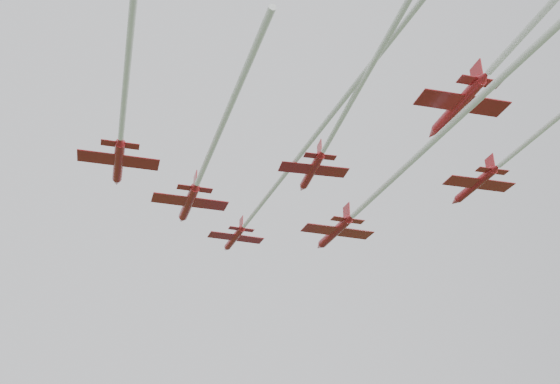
{
  "coord_description": "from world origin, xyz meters",
  "views": [
    {
      "loc": [
        0.86,
        -68.39,
        22.15
      ],
      "look_at": [
        3.53,
        0.86,
        55.84
      ],
      "focal_mm": 40.0,
      "sensor_mm": 36.0,
      "label": 1
    }
  ],
  "objects_px": {
    "jet_lead": "(279,181)",
    "jet_row2_right": "(387,184)",
    "jet_row3_right": "(530,140)",
    "jet_row3_mid": "(350,104)",
    "jet_row2_left": "(201,174)",
    "jet_row4_right": "(522,35)",
    "jet_row3_left": "(125,92)"
  },
  "relations": [
    {
      "from": "jet_lead",
      "to": "jet_row2_right",
      "type": "xyz_separation_m",
      "value": [
        12.47,
        -2.39,
        -1.31
      ]
    },
    {
      "from": "jet_lead",
      "to": "jet_row3_right",
      "type": "height_order",
      "value": "jet_row3_right"
    },
    {
      "from": "jet_row2_right",
      "to": "jet_row3_mid",
      "type": "bearing_deg",
      "value": -129.55
    },
    {
      "from": "jet_row2_left",
      "to": "jet_row4_right",
      "type": "relative_size",
      "value": 0.87
    },
    {
      "from": "jet_row2_right",
      "to": "jet_row2_left",
      "type": "bearing_deg",
      "value": 159.78
    },
    {
      "from": "jet_row2_right",
      "to": "jet_row3_right",
      "type": "xyz_separation_m",
      "value": [
        14.09,
        -7.61,
        1.7
      ]
    },
    {
      "from": "jet_row3_left",
      "to": "jet_row4_right",
      "type": "distance_m",
      "value": 34.28
    },
    {
      "from": "jet_row2_left",
      "to": "jet_row3_mid",
      "type": "height_order",
      "value": "jet_row2_left"
    },
    {
      "from": "jet_lead",
      "to": "jet_row2_right",
      "type": "bearing_deg",
      "value": -28.3
    },
    {
      "from": "jet_row2_left",
      "to": "jet_row4_right",
      "type": "xyz_separation_m",
      "value": [
        28.7,
        -25.52,
        0.45
      ]
    },
    {
      "from": "jet_row3_left",
      "to": "jet_row4_right",
      "type": "height_order",
      "value": "jet_row4_right"
    },
    {
      "from": "jet_lead",
      "to": "jet_row2_right",
      "type": "height_order",
      "value": "jet_lead"
    },
    {
      "from": "jet_row4_right",
      "to": "jet_row3_mid",
      "type": "bearing_deg",
      "value": 132.83
    },
    {
      "from": "jet_row2_right",
      "to": "jet_row3_left",
      "type": "xyz_separation_m",
      "value": [
        -26.82,
        -18.37,
        -0.75
      ]
    },
    {
      "from": "jet_row3_mid",
      "to": "jet_row3_right",
      "type": "bearing_deg",
      "value": 8.72
    },
    {
      "from": "jet_row3_right",
      "to": "jet_lead",
      "type": "bearing_deg",
      "value": 146.94
    },
    {
      "from": "jet_row2_left",
      "to": "jet_row2_right",
      "type": "relative_size",
      "value": 0.7
    },
    {
      "from": "jet_lead",
      "to": "jet_row3_left",
      "type": "xyz_separation_m",
      "value": [
        -14.35,
        -20.76,
        -2.06
      ]
    },
    {
      "from": "jet_row2_left",
      "to": "jet_row3_left",
      "type": "height_order",
      "value": "jet_row2_left"
    },
    {
      "from": "jet_row3_left",
      "to": "jet_row3_mid",
      "type": "xyz_separation_m",
      "value": [
        20.46,
        3.8,
        1.86
      ]
    },
    {
      "from": "jet_row3_mid",
      "to": "jet_row4_right",
      "type": "bearing_deg",
      "value": -45.28
    },
    {
      "from": "jet_row3_left",
      "to": "jet_row3_right",
      "type": "xyz_separation_m",
      "value": [
        40.9,
        10.76,
        2.45
      ]
    },
    {
      "from": "jet_row3_left",
      "to": "jet_row3_right",
      "type": "height_order",
      "value": "jet_row3_right"
    },
    {
      "from": "jet_row2_left",
      "to": "jet_row3_mid",
      "type": "bearing_deg",
      "value": -61.42
    },
    {
      "from": "jet_row3_mid",
      "to": "jet_row3_right",
      "type": "relative_size",
      "value": 1.12
    },
    {
      "from": "jet_row3_left",
      "to": "jet_row3_mid",
      "type": "distance_m",
      "value": 20.9
    },
    {
      "from": "jet_row2_left",
      "to": "jet_row3_left",
      "type": "distance_m",
      "value": 20.73
    },
    {
      "from": "jet_row2_left",
      "to": "jet_row2_right",
      "type": "height_order",
      "value": "jet_row2_left"
    },
    {
      "from": "jet_row2_left",
      "to": "jet_row3_right",
      "type": "height_order",
      "value": "jet_row2_left"
    },
    {
      "from": "jet_row2_left",
      "to": "jet_row3_left",
      "type": "relative_size",
      "value": 0.82
    },
    {
      "from": "jet_row2_left",
      "to": "jet_row2_right",
      "type": "distance_m",
      "value": 21.92
    },
    {
      "from": "jet_row3_right",
      "to": "jet_row3_left",
      "type": "bearing_deg",
      "value": -177.69
    }
  ]
}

